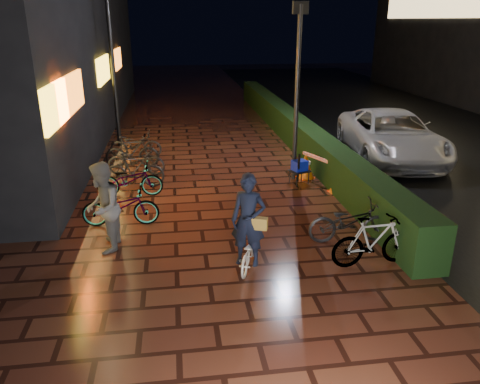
{
  "coord_description": "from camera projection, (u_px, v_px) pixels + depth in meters",
  "views": [
    {
      "loc": [
        -1.02,
        -8.63,
        4.26
      ],
      "look_at": [
        0.18,
        -0.14,
        1.1
      ],
      "focal_mm": 35.0,
      "sensor_mm": 36.0,
      "label": 1
    }
  ],
  "objects": [
    {
      "name": "cyclist",
      "position": [
        249.0,
        234.0,
        8.33
      ],
      "size": [
        0.87,
        1.34,
        1.81
      ],
      "color": "silver",
      "rests_on": "ground"
    },
    {
      "name": "parked_bikes_hedge",
      "position": [
        360.0,
        230.0,
        9.0
      ],
      "size": [
        1.76,
        1.62,
        0.97
      ],
      "color": "black",
      "rests_on": "ground"
    },
    {
      "name": "traffic_barrier",
      "position": [
        321.0,
        172.0,
        12.74
      ],
      "size": [
        1.07,
        1.84,
        0.76
      ],
      "color": "#D55C0B",
      "rests_on": "ground"
    },
    {
      "name": "hedge",
      "position": [
        293.0,
        128.0,
        17.32
      ],
      "size": [
        0.7,
        20.0,
        1.0
      ],
      "primitive_type": "cube",
      "color": "black",
      "rests_on": "ground"
    },
    {
      "name": "lamp_post_hedge",
      "position": [
        297.0,
        87.0,
        12.46
      ],
      "size": [
        0.45,
        0.19,
        4.71
      ],
      "color": "black",
      "rests_on": "ground"
    },
    {
      "name": "ground",
      "position": [
        230.0,
        240.0,
        9.63
      ],
      "size": [
        80.0,
        80.0,
        0.0
      ],
      "primitive_type": "plane",
      "color": "#381911",
      "rests_on": "ground"
    },
    {
      "name": "bystander_person",
      "position": [
        103.0,
        208.0,
        8.93
      ],
      "size": [
        0.72,
        0.9,
        1.78
      ],
      "primitive_type": "imported",
      "rotation": [
        0.0,
        0.0,
        -1.63
      ],
      "color": "#4F4F51",
      "rests_on": "ground"
    },
    {
      "name": "cart_assembly",
      "position": [
        299.0,
        167.0,
        12.77
      ],
      "size": [
        0.62,
        0.67,
        0.95
      ],
      "color": "black",
      "rests_on": "ground"
    },
    {
      "name": "lamp_post_sf",
      "position": [
        112.0,
        61.0,
        15.84
      ],
      "size": [
        0.51,
        0.23,
        5.34
      ],
      "color": "black",
      "rests_on": "ground"
    },
    {
      "name": "parked_bikes_storefront",
      "position": [
        132.0,
        167.0,
        12.92
      ],
      "size": [
        1.86,
        6.11,
        0.97
      ],
      "color": "black",
      "rests_on": "ground"
    },
    {
      "name": "van",
      "position": [
        391.0,
        135.0,
        15.07
      ],
      "size": [
        3.16,
        5.71,
        1.51
      ],
      "primitive_type": "imported",
      "rotation": [
        0.0,
        0.0,
        -0.12
      ],
      "color": "silver",
      "rests_on": "ground"
    }
  ]
}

